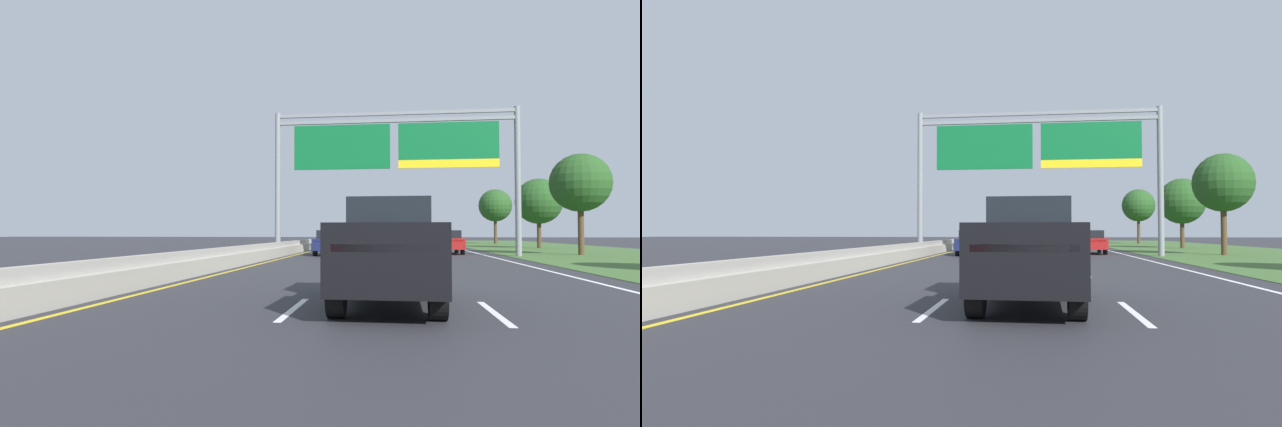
{
  "view_description": "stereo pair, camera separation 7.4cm",
  "coord_description": "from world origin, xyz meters",
  "views": [
    {
      "loc": [
        -0.04,
        0.6,
        1.47
      ],
      "look_at": [
        -3.09,
        23.81,
        2.29
      ],
      "focal_mm": 29.51,
      "sensor_mm": 36.0,
      "label": 1
    },
    {
      "loc": [
        0.04,
        0.6,
        1.47
      ],
      "look_at": [
        -3.09,
        23.81,
        2.29
      ],
      "focal_mm": 29.51,
      "sensor_mm": 36.0,
      "label": 2
    }
  ],
  "objects": [
    {
      "name": "overhead_sign_gantry",
      "position": [
        0.3,
        33.22,
        6.42
      ],
      "size": [
        15.06,
        0.42,
        9.05
      ],
      "color": "gray",
      "rests_on": "ground"
    },
    {
      "name": "ground_plane",
      "position": [
        0.0,
        35.0,
        0.0
      ],
      "size": [
        220.0,
        220.0,
        0.0
      ],
      "primitive_type": "plane",
      "color": "#2B2B30"
    },
    {
      "name": "car_red_right_lane_sedan",
      "position": [
        3.85,
        36.85,
        0.82
      ],
      "size": [
        1.84,
        4.41,
        1.57
      ],
      "rotation": [
        0.0,
        0.0,
        1.57
      ],
      "color": "maroon",
      "rests_on": "ground"
    },
    {
      "name": "grass_verge_right",
      "position": [
        13.95,
        35.0,
        0.01
      ],
      "size": [
        14.0,
        110.0,
        0.02
      ],
      "primitive_type": "cube",
      "color": "#3D602D",
      "rests_on": "ground"
    },
    {
      "name": "roadside_tree_mid",
      "position": [
        11.96,
        35.56,
        4.55
      ],
      "size": [
        3.69,
        3.69,
        6.42
      ],
      "color": "#4C3823",
      "rests_on": "ground"
    },
    {
      "name": "car_gold_right_lane_sedan",
      "position": [
        3.51,
        53.24,
        0.82
      ],
      "size": [
        1.94,
        4.45,
        1.57
      ],
      "rotation": [
        0.0,
        0.0,
        1.6
      ],
      "color": "#A38438",
      "rests_on": "ground"
    },
    {
      "name": "lane_striping",
      "position": [
        0.0,
        34.54,
        0.0
      ],
      "size": [
        11.96,
        106.0,
        0.01
      ],
      "color": "white",
      "rests_on": "ground"
    },
    {
      "name": "car_darkgreen_centre_lane_suv",
      "position": [
        -0.0,
        30.27,
        1.1
      ],
      "size": [
        2.02,
        4.75,
        2.11
      ],
      "rotation": [
        0.0,
        0.0,
        1.54
      ],
      "color": "#193D23",
      "rests_on": "ground"
    },
    {
      "name": "median_barrier_concrete",
      "position": [
        -6.6,
        35.0,
        0.35
      ],
      "size": [
        0.6,
        110.0,
        0.85
      ],
      "color": "#A8A399",
      "rests_on": "ground"
    },
    {
      "name": "roadside_tree_far",
      "position": [
        13.24,
        49.59,
        4.19
      ],
      "size": [
        4.07,
        4.07,
        6.24
      ],
      "color": "#4C3823",
      "rests_on": "ground"
    },
    {
      "name": "pickup_truck_black",
      "position": [
        -0.05,
        11.47,
        1.07
      ],
      "size": [
        2.1,
        5.44,
        2.2
      ],
      "rotation": [
        0.0,
        0.0,
        1.55
      ],
      "color": "black",
      "rests_on": "ground"
    },
    {
      "name": "car_navy_left_lane_sedan",
      "position": [
        -3.65,
        33.59,
        0.82
      ],
      "size": [
        1.91,
        4.44,
        1.57
      ],
      "rotation": [
        0.0,
        0.0,
        1.55
      ],
      "color": "#161E47",
      "rests_on": "ground"
    },
    {
      "name": "roadside_tree_distant",
      "position": [
        12.88,
        67.15,
        4.69
      ],
      "size": [
        3.96,
        3.96,
        6.69
      ],
      "color": "#4C3823",
      "rests_on": "ground"
    }
  ]
}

